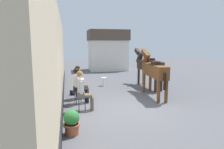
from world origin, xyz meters
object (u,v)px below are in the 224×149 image
object	(u,v)px
seated_visitor_middle	(79,84)
seated_visitor_far	(80,80)
saddled_horse_far	(148,66)
flower_planter_near	(72,122)
satchel_bag	(73,93)
saddled_horse_near	(153,70)
spare_stool_white	(104,79)
seated_visitor_near	(83,89)

from	to	relation	value
seated_visitor_middle	seated_visitor_far	xyz separation A→B (m)	(0.09, 0.78, 0.00)
saddled_horse_far	flower_planter_near	bearing A→B (deg)	-129.57
seated_visitor_far	flower_planter_near	bearing A→B (deg)	-97.25
saddled_horse_far	satchel_bag	world-z (taller)	saddled_horse_far
saddled_horse_far	saddled_horse_near	bearing A→B (deg)	-106.16
seated_visitor_middle	flower_planter_near	distance (m)	2.78
seated_visitor_middle	spare_stool_white	bearing A→B (deg)	63.67
flower_planter_near	spare_stool_white	size ratio (longest dim) A/B	1.39
saddled_horse_far	seated_visitor_near	bearing A→B (deg)	-139.39
seated_visitor_middle	saddled_horse_near	size ratio (longest dim) A/B	0.46
seated_visitor_near	satchel_bag	size ratio (longest dim) A/B	4.96
satchel_bag	seated_visitor_middle	bearing A→B (deg)	155.24
saddled_horse_near	flower_planter_near	distance (m)	4.87
seated_visitor_far	saddled_horse_near	xyz separation A→B (m)	(3.16, -0.34, 0.38)
saddled_horse_near	saddled_horse_far	bearing A→B (deg)	73.84
seated_visitor_near	satchel_bag	distance (m)	2.44
saddled_horse_near	satchel_bag	distance (m)	3.76
seated_visitor_middle	flower_planter_near	xyz separation A→B (m)	(-0.35, -2.72, -0.44)
flower_planter_near	spare_stool_white	world-z (taller)	flower_planter_near
saddled_horse_near	flower_planter_near	size ratio (longest dim) A/B	4.68
seated_visitor_middle	saddled_horse_far	size ratio (longest dim) A/B	0.46
seated_visitor_middle	saddled_horse_near	distance (m)	3.31
seated_visitor_far	spare_stool_white	world-z (taller)	seated_visitor_far
seated_visitor_far	saddled_horse_far	xyz separation A→B (m)	(3.70, 1.52, 0.38)
flower_planter_near	spare_stool_white	xyz separation A→B (m)	(1.92, 5.89, 0.07)
flower_planter_near	satchel_bag	size ratio (longest dim) A/B	2.29
seated_visitor_far	spare_stool_white	xyz separation A→B (m)	(1.47, 2.39, -0.38)
seated_visitor_near	seated_visitor_far	world-z (taller)	same
flower_planter_near	spare_stool_white	distance (m)	6.19
seated_visitor_near	saddled_horse_far	distance (m)	4.92
saddled_horse_near	saddled_horse_far	distance (m)	1.94
saddled_horse_near	satchel_bag	xyz separation A→B (m)	(-3.46, 0.99, -1.06)
seated_visitor_middle	saddled_horse_far	world-z (taller)	saddled_horse_far
seated_visitor_middle	saddled_horse_far	xyz separation A→B (m)	(3.80, 2.30, 0.38)
saddled_horse_far	spare_stool_white	size ratio (longest dim) A/B	6.52
seated_visitor_middle	spare_stool_white	xyz separation A→B (m)	(1.57, 3.17, -0.38)
seated_visitor_far	flower_planter_near	world-z (taller)	seated_visitor_far
flower_planter_near	seated_visitor_far	bearing A→B (deg)	82.75
seated_visitor_middle	satchel_bag	distance (m)	1.60
saddled_horse_near	saddled_horse_far	world-z (taller)	same
saddled_horse_near	spare_stool_white	distance (m)	3.30
seated_visitor_middle	seated_visitor_near	bearing A→B (deg)	-85.16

